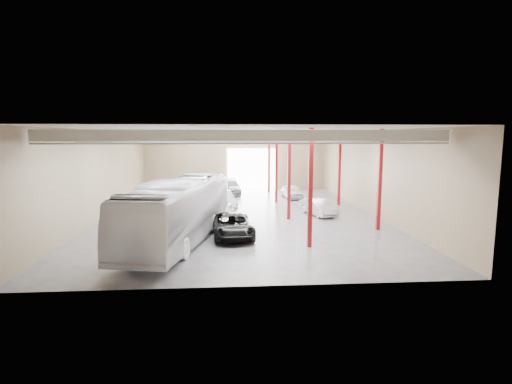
{
  "coord_description": "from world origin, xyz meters",
  "views": [
    {
      "loc": [
        -1.02,
        -32.69,
        6.54
      ],
      "look_at": [
        1.21,
        -2.07,
        2.2
      ],
      "focal_mm": 28.0,
      "sensor_mm": 36.0,
      "label": 1
    }
  ],
  "objects": [
    {
      "name": "car_row_c",
      "position": [
        -0.68,
        12.0,
        0.79
      ],
      "size": [
        2.47,
        5.54,
        1.58
      ],
      "primitive_type": "imported",
      "rotation": [
        0.0,
        0.0,
        0.05
      ],
      "color": "slate",
      "rests_on": "ground"
    },
    {
      "name": "depot_shell",
      "position": [
        0.13,
        0.48,
        4.98
      ],
      "size": [
        22.12,
        32.12,
        7.06
      ],
      "color": "#444348",
      "rests_on": "ground"
    },
    {
      "name": "car_row_b",
      "position": [
        -1.47,
        3.07,
        0.79
      ],
      "size": [
        2.8,
        5.03,
        1.57
      ],
      "primitive_type": "imported",
      "rotation": [
        0.0,
        0.0,
        0.25
      ],
      "color": "#B7B8BC",
      "rests_on": "ground"
    },
    {
      "name": "car_right_near",
      "position": [
        6.46,
        -0.58,
        0.68
      ],
      "size": [
        2.57,
        4.36,
        1.36
      ],
      "primitive_type": "imported",
      "rotation": [
        0.0,
        0.0,
        0.3
      ],
      "color": "#B2B2B7",
      "rests_on": "ground"
    },
    {
      "name": "coach_bus",
      "position": [
        -3.99,
        -8.0,
        1.93
      ],
      "size": [
        6.05,
        14.26,
        3.87
      ],
      "primitive_type": "imported",
      "rotation": [
        0.0,
        0.0,
        -0.21
      ],
      "color": "white",
      "rests_on": "ground"
    },
    {
      "name": "car_row_a",
      "position": [
        -1.32,
        -2.13,
        0.68
      ],
      "size": [
        1.84,
        4.06,
        1.35
      ],
      "primitive_type": "imported",
      "rotation": [
        0.0,
        0.0,
        -0.06
      ],
      "color": "silver",
      "rests_on": "ground"
    },
    {
      "name": "black_sedan",
      "position": [
        -0.71,
        -7.33,
        0.76
      ],
      "size": [
        2.93,
        5.62,
        1.51
      ],
      "primitive_type": "imported",
      "rotation": [
        0.0,
        0.0,
        0.08
      ],
      "color": "black",
      "rests_on": "ground"
    },
    {
      "name": "car_right_far",
      "position": [
        5.79,
        8.62,
        0.71
      ],
      "size": [
        2.09,
        4.31,
        1.42
      ],
      "primitive_type": "imported",
      "rotation": [
        0.0,
        0.0,
        0.1
      ],
      "color": "silver",
      "rests_on": "ground"
    }
  ]
}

